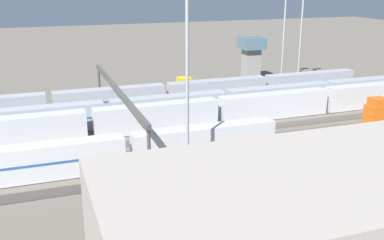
% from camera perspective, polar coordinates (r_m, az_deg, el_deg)
% --- Properties ---
extents(ground_plane, '(400.00, 400.00, 0.00)m').
position_cam_1_polar(ground_plane, '(84.33, -2.99, -1.18)').
color(ground_plane, '#60594F').
extents(track_bed_0, '(140.00, 2.80, 0.12)m').
position_cam_1_polar(track_bed_0, '(102.83, -6.19, 2.22)').
color(track_bed_0, '#4C443D').
rests_on(track_bed_0, ground_plane).
extents(track_bed_1, '(140.00, 2.80, 0.12)m').
position_cam_1_polar(track_bed_1, '(98.15, -5.50, 1.50)').
color(track_bed_1, '#4C443D').
rests_on(track_bed_1, ground_plane).
extents(track_bed_2, '(140.00, 2.80, 0.12)m').
position_cam_1_polar(track_bed_2, '(93.49, -4.75, 0.71)').
color(track_bed_2, '#3D3833').
rests_on(track_bed_2, ground_plane).
extents(track_bed_3, '(140.00, 2.80, 0.12)m').
position_cam_1_polar(track_bed_3, '(88.88, -3.91, -0.17)').
color(track_bed_3, '#4C443D').
rests_on(track_bed_3, ground_plane).
extents(track_bed_4, '(140.00, 2.80, 0.12)m').
position_cam_1_polar(track_bed_4, '(84.31, -2.99, -1.14)').
color(track_bed_4, '#4C443D').
rests_on(track_bed_4, ground_plane).
extents(track_bed_5, '(140.00, 2.80, 0.12)m').
position_cam_1_polar(track_bed_5, '(79.79, -1.96, -2.23)').
color(track_bed_5, '#4C443D').
rests_on(track_bed_5, ground_plane).
extents(track_bed_6, '(140.00, 2.80, 0.12)m').
position_cam_1_polar(track_bed_6, '(75.33, -0.81, -3.44)').
color(track_bed_6, '#4C443D').
rests_on(track_bed_6, ground_plane).
extents(track_bed_7, '(140.00, 2.80, 0.12)m').
position_cam_1_polar(track_bed_7, '(70.94, 0.50, -4.80)').
color(track_bed_7, '#3D3833').
rests_on(track_bed_7, ground_plane).
extents(track_bed_8, '(140.00, 2.80, 0.12)m').
position_cam_1_polar(track_bed_8, '(66.64, 1.97, -6.33)').
color(track_bed_8, '#3D3833').
rests_on(track_bed_8, ground_plane).
extents(train_on_track_3, '(119.80, 3.06, 5.00)m').
position_cam_1_polar(train_on_track_3, '(88.57, -2.94, 1.51)').
color(train_on_track_3, '#A8AAB2').
rests_on(train_on_track_3, ground_plane).
extents(train_on_track_0, '(10.00, 3.00, 5.00)m').
position_cam_1_polar(train_on_track_0, '(105.77, 0.41, 3.93)').
color(train_on_track_0, gold).
rests_on(train_on_track_0, ground_plane).
extents(train_on_track_4, '(95.60, 3.00, 5.00)m').
position_cam_1_polar(train_on_track_4, '(86.73, 3.28, 1.16)').
color(train_on_track_4, silver).
rests_on(train_on_track_4, ground_plane).
extents(train_on_track_7, '(47.20, 3.06, 5.00)m').
position_cam_1_polar(train_on_track_7, '(67.35, -8.07, -3.89)').
color(train_on_track_7, silver).
rests_on(train_on_track_7, ground_plane).
extents(train_on_track_1, '(95.60, 3.06, 5.00)m').
position_cam_1_polar(train_on_track_1, '(98.47, -3.31, 3.14)').
color(train_on_track_1, '#A8AAB2').
rests_on(train_on_track_1, ground_plane).
extents(light_mast_0, '(2.80, 0.70, 30.45)m').
position_cam_1_polar(light_mast_0, '(116.44, 11.64, 13.27)').
color(light_mast_0, '#9EA0A5').
rests_on(light_mast_0, ground_plane).
extents(light_mast_1, '(2.80, 0.70, 27.07)m').
position_cam_1_polar(light_mast_1, '(57.95, -0.61, 7.85)').
color(light_mast_1, '#9EA0A5').
rests_on(light_mast_1, ground_plane).
extents(light_mast_2, '(2.80, 0.70, 28.23)m').
position_cam_1_polar(light_mast_2, '(118.66, 13.69, 12.63)').
color(light_mast_2, '#9EA0A5').
rests_on(light_mast_2, ground_plane).
extents(signal_gantry, '(0.70, 45.00, 8.80)m').
position_cam_1_polar(signal_gantry, '(80.13, -9.41, 3.41)').
color(signal_gantry, '#4C4742').
rests_on(signal_gantry, ground_plane).
extents(maintenance_shed, '(40.15, 18.87, 11.35)m').
position_cam_1_polar(maintenance_shed, '(43.35, 16.22, -12.71)').
color(maintenance_shed, '#9E9389').
rests_on(maintenance_shed, ground_plane).
extents(control_tower, '(6.00, 6.00, 11.68)m').
position_cam_1_polar(control_tower, '(124.50, 7.47, 8.07)').
color(control_tower, gray).
rests_on(control_tower, ground_plane).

